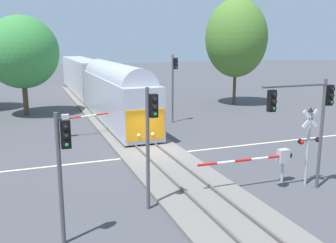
% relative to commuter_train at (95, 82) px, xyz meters
% --- Properties ---
extents(ground_plane, '(220.00, 220.00, 0.00)m').
position_rel_commuter_train_xyz_m(ground_plane, '(-0.00, -21.33, -2.79)').
color(ground_plane, '#47474C').
extents(road_centre_stripe, '(44.00, 0.20, 0.01)m').
position_rel_commuter_train_xyz_m(road_centre_stripe, '(-0.00, -21.33, -2.78)').
color(road_centre_stripe, beige).
rests_on(road_centre_stripe, ground).
extents(railway_track, '(4.40, 80.00, 0.32)m').
position_rel_commuter_train_xyz_m(railway_track, '(-0.00, -21.33, -2.69)').
color(railway_track, slate).
rests_on(railway_track, ground).
extents(commuter_train, '(3.04, 42.50, 5.16)m').
position_rel_commuter_train_xyz_m(commuter_train, '(0.00, 0.00, 0.00)').
color(commuter_train, '#B2B7C1').
rests_on(commuter_train, railway_track).
extents(crossing_gate_near, '(5.47, 0.40, 1.80)m').
position_rel_commuter_train_xyz_m(crossing_gate_near, '(4.28, -28.30, -1.39)').
color(crossing_gate_near, '#B7B7BC').
rests_on(crossing_gate_near, ground).
extents(crossing_signal_mast, '(1.36, 0.44, 4.07)m').
position_rel_commuter_train_xyz_m(crossing_signal_mast, '(5.78, -29.02, -0.31)').
color(crossing_signal_mast, '#B2B2B7').
rests_on(crossing_signal_mast, ground).
extents(crossing_gate_far, '(6.54, 0.40, 1.91)m').
position_rel_commuter_train_xyz_m(crossing_gate_far, '(-4.04, -14.36, -1.34)').
color(crossing_gate_far, '#B7B7BC').
rests_on(crossing_gate_far, ground).
extents(traffic_signal_median, '(0.53, 0.38, 5.43)m').
position_rel_commuter_train_xyz_m(traffic_signal_median, '(-2.61, -28.93, 0.85)').
color(traffic_signal_median, '#4C4C51').
rests_on(traffic_signal_median, ground).
extents(traffic_signal_far_side, '(0.53, 0.38, 6.19)m').
position_rel_commuter_train_xyz_m(traffic_signal_far_side, '(5.05, -12.16, 1.34)').
color(traffic_signal_far_side, '#4C4C51').
rests_on(traffic_signal_far_side, ground).
extents(traffic_signal_near_right, '(4.01, 0.38, 5.53)m').
position_rel_commuter_train_xyz_m(traffic_signal_near_right, '(5.03, -29.60, 1.37)').
color(traffic_signal_near_right, '#4C4C51').
rests_on(traffic_signal_near_right, ground).
extents(traffic_signal_near_left, '(0.53, 0.38, 4.91)m').
position_rel_commuter_train_xyz_m(traffic_signal_near_left, '(-6.41, -30.63, 0.51)').
color(traffic_signal_near_left, '#4C4C51').
rests_on(traffic_signal_near_left, ground).
extents(oak_behind_train, '(7.15, 7.15, 9.87)m').
position_rel_commuter_train_xyz_m(oak_behind_train, '(-7.69, -3.64, 3.51)').
color(oak_behind_train, '#4C3828').
rests_on(oak_behind_train, ground).
extents(maple_right_background, '(7.14, 7.14, 12.20)m').
position_rel_commuter_train_xyz_m(maple_right_background, '(15.57, -5.01, 4.92)').
color(maple_right_background, '#4C3828').
rests_on(maple_right_background, ground).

